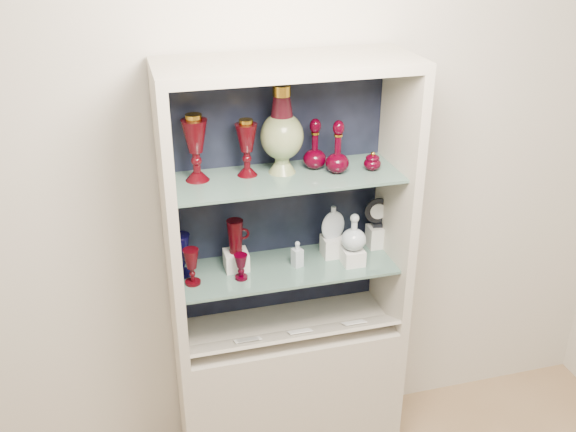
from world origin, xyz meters
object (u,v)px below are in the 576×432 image
object	(u,v)px
enamel_urn	(282,130)
ruby_goblet_small	(241,267)
ruby_goblet_tall	(192,267)
ruby_decanter_b	(315,142)
cobalt_goblet	(182,255)
pedestal_lamp_left	(196,148)
flat_flask	(333,222)
lidded_bowl	(372,161)
pedestal_lamp_right	(247,148)
clear_square_bottle	(297,254)
ruby_pitcher	(235,236)
clear_round_decanter	(354,233)
ruby_decanter_a	(338,144)
cameo_medallion	(378,212)

from	to	relation	value
enamel_urn	ruby_goblet_small	bearing A→B (deg)	-154.42
enamel_urn	ruby_goblet_tall	bearing A→B (deg)	-168.43
ruby_decanter_b	cobalt_goblet	world-z (taller)	ruby_decanter_b
pedestal_lamp_left	flat_flask	xyz separation A→B (m)	(0.57, -0.01, -0.39)
enamel_urn	flat_flask	world-z (taller)	enamel_urn
pedestal_lamp_left	lidded_bowl	bearing A→B (deg)	-6.37
enamel_urn	ruby_decanter_b	world-z (taller)	enamel_urn
pedestal_lamp_right	cobalt_goblet	world-z (taller)	pedestal_lamp_right
ruby_goblet_tall	ruby_goblet_small	xyz separation A→B (m)	(0.20, -0.01, -0.02)
ruby_goblet_tall	clear_square_bottle	bearing A→B (deg)	3.38
flat_flask	pedestal_lamp_left	bearing A→B (deg)	171.43
ruby_decanter_b	cobalt_goblet	distance (m)	0.72
ruby_pitcher	clear_round_decanter	distance (m)	0.50
enamel_urn	clear_square_bottle	bearing A→B (deg)	-47.12
ruby_decanter_b	ruby_goblet_small	distance (m)	0.60
pedestal_lamp_right	flat_flask	xyz separation A→B (m)	(0.37, -0.01, -0.37)
lidded_bowl	ruby_goblet_tall	distance (m)	0.86
pedestal_lamp_left	ruby_decanter_b	size ratio (longest dim) A/B	1.19
enamel_urn	ruby_decanter_a	xyz separation A→B (m)	(0.22, -0.06, -0.06)
cameo_medallion	ruby_decanter_b	bearing A→B (deg)	-166.91
clear_round_decanter	cameo_medallion	world-z (taller)	cameo_medallion
pedestal_lamp_right	clear_round_decanter	world-z (taller)	pedestal_lamp_right
lidded_bowl	cameo_medallion	size ratio (longest dim) A/B	0.57
ruby_goblet_tall	clear_round_decanter	world-z (taller)	clear_round_decanter
pedestal_lamp_right	clear_square_bottle	xyz separation A→B (m)	(0.20, -0.06, -0.48)
enamel_urn	ruby_decanter_a	world-z (taller)	enamel_urn
ruby_decanter_b	enamel_urn	bearing A→B (deg)	-178.14
clear_square_bottle	flat_flask	world-z (taller)	flat_flask
clear_square_bottle	clear_round_decanter	distance (m)	0.26
ruby_decanter_a	ruby_decanter_b	distance (m)	0.10
pedestal_lamp_right	lidded_bowl	size ratio (longest dim) A/B	2.87
enamel_urn	cameo_medallion	bearing A→B (deg)	3.09
ruby_goblet_small	enamel_urn	bearing A→B (deg)	25.58
cobalt_goblet	clear_round_decanter	distance (m)	0.73
ruby_goblet_tall	flat_flask	bearing A→B (deg)	7.04
pedestal_lamp_left	clear_round_decanter	distance (m)	0.76
lidded_bowl	enamel_urn	bearing A→B (deg)	168.48
pedestal_lamp_left	ruby_decanter_a	bearing A→B (deg)	-7.04
cobalt_goblet	ruby_decanter_b	bearing A→B (deg)	0.39
lidded_bowl	ruby_pitcher	bearing A→B (deg)	173.35
pedestal_lamp_left	clear_square_bottle	bearing A→B (deg)	-8.67
cobalt_goblet	cameo_medallion	xyz separation A→B (m)	(0.88, 0.02, 0.08)
cameo_medallion	ruby_goblet_tall	bearing A→B (deg)	-163.42
pedestal_lamp_right	ruby_decanter_a	world-z (taller)	ruby_decanter_a
ruby_decanter_b	clear_round_decanter	distance (m)	0.42
ruby_decanter_b	flat_flask	size ratio (longest dim) A/B	1.48
enamel_urn	ruby_decanter_a	distance (m)	0.23
ruby_goblet_small	flat_flask	size ratio (longest dim) A/B	0.74
pedestal_lamp_right	lidded_bowl	bearing A→B (deg)	-8.90
pedestal_lamp_right	ruby_pitcher	world-z (taller)	pedestal_lamp_right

